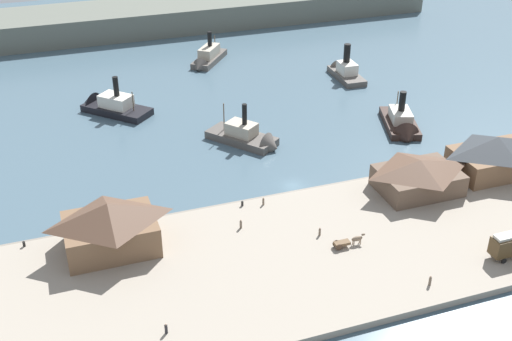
{
  "coord_description": "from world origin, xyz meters",
  "views": [
    {
      "loc": [
        -42.16,
        -98.66,
        64.1
      ],
      "look_at": [
        -5.97,
        4.73,
        2.0
      ],
      "focal_mm": 44.98,
      "sensor_mm": 36.0,
      "label": 1
    }
  ],
  "objects": [
    {
      "name": "ferry_mid_harbor",
      "position": [
        -28.66,
        47.23,
        1.55
      ],
      "size": [
        17.35,
        17.59,
        11.55
      ],
      "color": "black",
      "rests_on": "ground"
    },
    {
      "name": "ferry_departing_north",
      "position": [
        2.58,
        71.54,
        1.66
      ],
      "size": [
        14.25,
        16.42,
        10.22
      ],
      "color": "#514C47",
      "rests_on": "ground"
    },
    {
      "name": "horse_cart",
      "position": [
        0.48,
        -22.77,
        2.14
      ],
      "size": [
        5.56,
        1.32,
        1.87
      ],
      "color": "brown",
      "rests_on": "quay_promenade"
    },
    {
      "name": "ferry_outer_harbor",
      "position": [
        32.62,
        14.57,
        1.38
      ],
      "size": [
        11.58,
        18.1,
        10.82
      ],
      "color": "black",
      "rests_on": "ground"
    },
    {
      "name": "pedestrian_near_east_shed",
      "position": [
        -2.7,
        -18.45,
        1.91
      ],
      "size": [
        0.39,
        0.39,
        1.56
      ],
      "color": "#6B5B4C",
      "rests_on": "quay_promenade"
    },
    {
      "name": "ferry_shed_east_terminal",
      "position": [
        20.66,
        -11.03,
        4.47
      ],
      "size": [
        15.07,
        11.13,
        6.45
      ],
      "color": "brown",
      "rests_on": "quay_promenade"
    },
    {
      "name": "pedestrian_near_cart",
      "position": [
        -14.58,
        -11.99,
        1.97
      ],
      "size": [
        0.42,
        0.42,
        1.69
      ],
      "color": "#6B5B4C",
      "rests_on": "quay_promenade"
    },
    {
      "name": "pedestrian_at_waters_edge",
      "position": [
        -8.4,
        -6.29,
        1.89
      ],
      "size": [
        0.38,
        0.38,
        1.52
      ],
      "color": "#6B5B4C",
      "rests_on": "quay_promenade"
    },
    {
      "name": "ferry_moored_east",
      "position": [
        35.23,
        49.55,
        1.69
      ],
      "size": [
        6.31,
        15.69,
        11.22
      ],
      "color": "#514C47",
      "rests_on": "ground"
    },
    {
      "name": "mooring_post_center_east",
      "position": [
        -49.91,
        -5.23,
        1.65
      ],
      "size": [
        0.44,
        0.44,
        0.9
      ],
      "primitive_type": "cylinder",
      "color": "black",
      "rests_on": "quay_promenade"
    },
    {
      "name": "ground_plane",
      "position": [
        0.0,
        0.0,
        0.0
      ],
      "size": [
        320.0,
        320.0,
        0.0
      ],
      "primitive_type": "plane",
      "color": "#476070"
    },
    {
      "name": "ferry_approaching_east",
      "position": [
        -2.22,
        19.66,
        1.44
      ],
      "size": [
        15.15,
        17.2,
        11.14
      ],
      "color": "#514C47",
      "rests_on": "ground"
    },
    {
      "name": "mooring_post_east",
      "position": [
        -12.13,
        -5.35,
        1.65
      ],
      "size": [
        0.44,
        0.44,
        0.9
      ],
      "primitive_type": "cylinder",
      "color": "black",
      "rests_on": "quay_promenade"
    },
    {
      "name": "pedestrian_by_tram",
      "position": [
        -32.12,
        -32.7,
        1.98
      ],
      "size": [
        0.42,
        0.42,
        1.71
      ],
      "color": "#232328",
      "rests_on": "quay_promenade"
    },
    {
      "name": "quay_promenade",
      "position": [
        0.0,
        -22.0,
        0.6
      ],
      "size": [
        110.0,
        36.0,
        1.2
      ],
      "primitive_type": "cube",
      "color": "#9E9384",
      "rests_on": "ground"
    },
    {
      "name": "seawall_edge",
      "position": [
        0.0,
        -3.6,
        0.5
      ],
      "size": [
        110.0,
        0.8,
        1.0
      ],
      "primitive_type": "cube",
      "color": "gray",
      "rests_on": "ground"
    },
    {
      "name": "ferry_shed_customs_shed",
      "position": [
        38.5,
        -9.91,
        5.13
      ],
      "size": [
        16.36,
        10.88,
        7.73
      ],
      "color": "brown",
      "rests_on": "quay_promenade"
    },
    {
      "name": "far_headland",
      "position": [
        0.0,
        110.0,
        4.0
      ],
      "size": [
        180.0,
        24.0,
        8.0
      ],
      "primitive_type": "cube",
      "color": "#60665B",
      "rests_on": "ground"
    },
    {
      "name": "ferry_shed_central_terminal",
      "position": [
        -36.21,
        -10.39,
        5.54
      ],
      "size": [
        14.86,
        11.39,
        8.54
      ],
      "color": "brown",
      "rests_on": "quay_promenade"
    },
    {
      "name": "pedestrian_walking_west",
      "position": [
        7.71,
        -35.78,
        1.97
      ],
      "size": [
        0.42,
        0.42,
        1.7
      ],
      "color": "#6B5B4C",
      "rests_on": "quay_promenade"
    }
  ]
}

